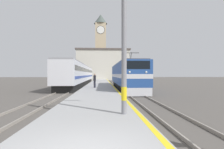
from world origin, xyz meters
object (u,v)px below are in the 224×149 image
passenger_train (81,74)px  catenary_mast (127,33)px  person_on_platform (95,80)px  clock_tower (101,45)px  locomotive_train (126,76)px

passenger_train → catenary_mast: size_ratio=4.95×
catenary_mast → person_on_platform: bearing=97.8°
person_on_platform → clock_tower: bearing=89.6°
catenary_mast → clock_tower: (-1.72, 67.43, 10.83)m
catenary_mast → clock_tower: clock_tower is taller
catenary_mast → person_on_platform: size_ratio=3.86×
catenary_mast → person_on_platform: catenary_mast is taller
locomotive_train → clock_tower: 52.03m
passenger_train → person_on_platform: bearing=-75.9°
catenary_mast → clock_tower: size_ratio=0.25×
catenary_mast → passenger_train: bearing=100.8°
locomotive_train → person_on_platform: bearing=-155.4°
locomotive_train → catenary_mast: bearing=-97.6°
catenary_mast → person_on_platform: (-2.07, 15.20, -2.62)m
locomotive_train → clock_tower: clock_tower is taller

